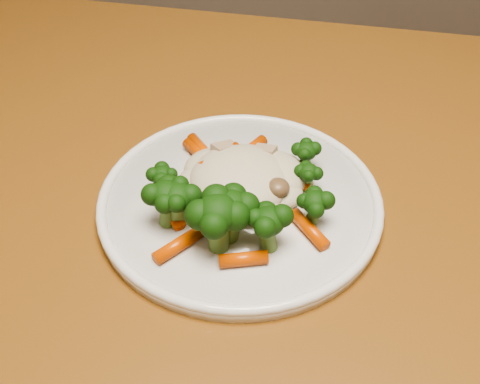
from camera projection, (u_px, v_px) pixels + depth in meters
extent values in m
plane|color=brown|center=(388.00, 383.00, 1.27)|extent=(3.00, 3.00, 0.00)
cube|color=brown|center=(275.00, 220.00, 0.59)|extent=(1.29, 0.96, 0.04)
cube|color=brown|center=(25.00, 200.00, 1.16)|extent=(0.07, 0.07, 0.71)
cylinder|color=white|center=(240.00, 203.00, 0.57)|extent=(0.27, 0.27, 0.01)
ellipsoid|color=beige|center=(241.00, 171.00, 0.57)|extent=(0.12, 0.10, 0.04)
ellipsoid|color=black|center=(178.00, 207.00, 0.53)|extent=(0.05, 0.05, 0.04)
ellipsoid|color=black|center=(230.00, 219.00, 0.52)|extent=(0.05, 0.05, 0.05)
ellipsoid|color=black|center=(268.00, 231.00, 0.51)|extent=(0.05, 0.05, 0.04)
ellipsoid|color=black|center=(314.00, 210.00, 0.53)|extent=(0.04, 0.04, 0.03)
ellipsoid|color=black|center=(308.00, 179.00, 0.57)|extent=(0.03, 0.03, 0.03)
ellipsoid|color=black|center=(306.00, 158.00, 0.59)|extent=(0.03, 0.03, 0.03)
ellipsoid|color=black|center=(163.00, 183.00, 0.56)|extent=(0.03, 0.03, 0.03)
ellipsoid|color=black|center=(167.00, 205.00, 0.53)|extent=(0.05, 0.05, 0.04)
ellipsoid|color=black|center=(218.00, 226.00, 0.51)|extent=(0.06, 0.06, 0.05)
cylinder|color=#E05005|center=(202.00, 155.00, 0.61)|extent=(0.04, 0.05, 0.01)
cylinder|color=#E05005|center=(244.00, 162.00, 0.60)|extent=(0.04, 0.03, 0.01)
cylinder|color=#E05005|center=(292.00, 179.00, 0.58)|extent=(0.04, 0.03, 0.01)
cylinder|color=#E05005|center=(170.00, 211.00, 0.55)|extent=(0.03, 0.04, 0.01)
cylinder|color=#E05005|center=(179.00, 244.00, 0.52)|extent=(0.04, 0.04, 0.01)
cylinder|color=#E05005|center=(243.00, 259.00, 0.51)|extent=(0.04, 0.02, 0.01)
cylinder|color=#E05005|center=(309.00, 229.00, 0.53)|extent=(0.04, 0.05, 0.01)
cylinder|color=#E05005|center=(268.00, 178.00, 0.57)|extent=(0.02, 0.05, 0.01)
cylinder|color=#E05005|center=(220.00, 157.00, 0.59)|extent=(0.04, 0.04, 0.01)
cylinder|color=#E05005|center=(204.00, 152.00, 0.61)|extent=(0.04, 0.05, 0.01)
cylinder|color=#E05005|center=(250.00, 150.00, 0.62)|extent=(0.04, 0.04, 0.01)
ellipsoid|color=brown|center=(246.00, 176.00, 0.56)|extent=(0.03, 0.03, 0.02)
ellipsoid|color=brown|center=(278.00, 187.00, 0.55)|extent=(0.02, 0.02, 0.02)
ellipsoid|color=brown|center=(227.00, 174.00, 0.57)|extent=(0.02, 0.02, 0.01)
cube|color=tan|center=(225.00, 150.00, 0.60)|extent=(0.03, 0.03, 0.01)
cube|color=tan|center=(265.00, 153.00, 0.59)|extent=(0.03, 0.02, 0.01)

